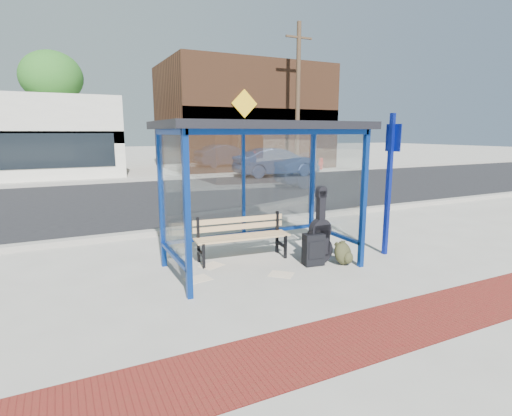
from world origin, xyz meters
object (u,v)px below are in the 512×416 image
fire_hydrant (321,163)px  bench (241,235)px  backpack (344,254)px  parked_car (276,162)px  guitar_bag (320,237)px  suitcase (314,249)px

fire_hydrant → bench: bearing=-129.8°
backpack → fire_hydrant: 17.56m
parked_car → fire_hydrant: size_ratio=5.83×
fire_hydrant → backpack: bearing=-124.0°
bench → fire_hydrant: size_ratio=2.31×
bench → guitar_bag: guitar_bag is taller
backpack → fire_hydrant: fire_hydrant is taller
suitcase → fire_hydrant: bearing=62.4°
backpack → fire_hydrant: bearing=43.6°
parked_car → backpack: bearing=157.9°
guitar_bag → fire_hydrant: (10.13, 14.31, -0.06)m
bench → parked_car: 13.80m
suitcase → backpack: 0.53m
bench → backpack: 1.82m
guitar_bag → parked_car: bearing=63.5°
backpack → suitcase: bearing=144.8°
fire_hydrant → suitcase: bearing=-125.6°
bench → backpack: bench is taller
parked_car → guitar_bag: bearing=156.2°
suitcase → parked_car: bearing=71.6°
guitar_bag → parked_car: parked_car is taller
guitar_bag → parked_car: (6.09, 12.56, 0.25)m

